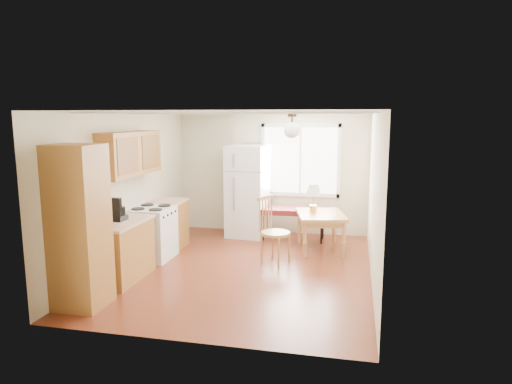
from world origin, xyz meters
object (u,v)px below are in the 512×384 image
(dining_table, at_px, (321,219))
(chair, at_px, (270,224))
(bench, at_px, (293,212))
(refrigerator, at_px, (248,191))

(dining_table, xyz_separation_m, chair, (-0.78, -0.89, 0.06))
(bench, relative_size, chair, 1.25)
(dining_table, bearing_deg, bench, 122.48)
(bench, distance_m, dining_table, 0.82)
(refrigerator, height_order, chair, refrigerator)
(refrigerator, xyz_separation_m, dining_table, (1.54, -0.71, -0.35))
(bench, bearing_deg, refrigerator, 169.87)
(bench, height_order, chair, chair)
(refrigerator, distance_m, bench, 1.03)
(refrigerator, distance_m, dining_table, 1.73)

